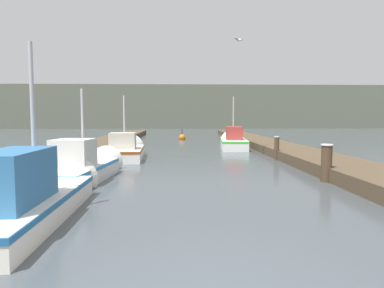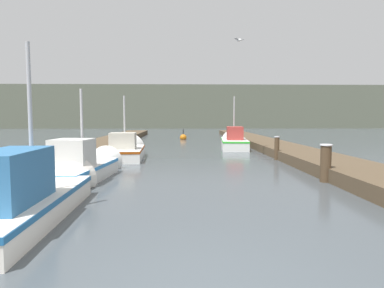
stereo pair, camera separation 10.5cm
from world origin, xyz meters
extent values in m
cube|color=#4C3D2B|center=(-5.28, 16.00, 0.21)|extent=(2.28, 40.00, 0.42)
cube|color=#4C3D2B|center=(5.28, 16.00, 0.21)|extent=(2.28, 40.00, 0.42)
cube|color=#565B4C|center=(0.00, 61.97, 3.69)|extent=(120.00, 16.00, 7.38)
cube|color=silver|center=(-3.11, 2.90, 0.24)|extent=(1.41, 4.45, 0.48)
cube|color=#1F5B92|center=(-3.11, 2.90, 0.42)|extent=(1.44, 4.48, 0.10)
cone|color=silver|center=(-3.17, 5.55, 0.24)|extent=(1.27, 0.92, 1.25)
cube|color=#2D6699|center=(-3.10, 2.35, 0.93)|extent=(0.90, 1.86, 0.92)
cylinder|color=#B2B2B7|center=(-3.12, 3.23, 1.93)|extent=(0.08, 0.08, 2.91)
cube|color=silver|center=(-3.29, 6.85, 0.25)|extent=(1.64, 3.90, 0.50)
cube|color=#2D82D1|center=(-3.29, 6.85, 0.44)|extent=(1.67, 3.94, 0.10)
cone|color=silver|center=(-3.09, 9.12, 0.25)|extent=(1.30, 0.86, 1.24)
cube|color=silver|center=(-3.34, 6.38, 0.91)|extent=(1.12, 1.16, 0.82)
cylinder|color=#B2B2B7|center=(-3.27, 7.14, 1.66)|extent=(0.08, 0.08, 2.31)
cube|color=silver|center=(-2.86, 12.36, 0.26)|extent=(1.86, 3.70, 0.53)
cube|color=#983F0D|center=(-2.86, 12.36, 0.47)|extent=(1.89, 3.73, 0.10)
cone|color=silver|center=(-2.98, 14.59, 0.26)|extent=(1.62, 0.94, 1.58)
cube|color=#B2AD9E|center=(-2.84, 11.91, 0.89)|extent=(1.18, 1.15, 0.72)
cylinder|color=#B2B2B7|center=(-2.88, 12.63, 1.73)|extent=(0.08, 0.08, 2.42)
cube|color=silver|center=(3.04, 17.52, 0.30)|extent=(1.89, 4.53, 0.59)
cube|color=green|center=(3.04, 17.52, 0.53)|extent=(1.93, 4.56, 0.10)
cone|color=silver|center=(3.30, 20.15, 0.30)|extent=(1.48, 1.00, 1.40)
cube|color=#99332D|center=(2.99, 16.97, 0.98)|extent=(1.08, 1.64, 0.78)
cylinder|color=#B2B2B7|center=(3.08, 17.85, 1.91)|extent=(0.08, 0.08, 2.64)
cylinder|color=#473523|center=(4.13, 11.88, 0.52)|extent=(0.22, 0.22, 1.04)
cylinder|color=silver|center=(4.13, 11.88, 1.06)|extent=(0.25, 0.25, 0.04)
cylinder|color=#473523|center=(-4.01, 7.43, 0.51)|extent=(0.29, 0.29, 1.03)
cylinder|color=silver|center=(-4.01, 7.43, 1.05)|extent=(0.34, 0.34, 0.04)
cylinder|color=#473523|center=(4.12, 6.56, 0.55)|extent=(0.32, 0.32, 1.10)
cylinder|color=silver|center=(4.12, 6.56, 1.12)|extent=(0.36, 0.36, 0.04)
sphere|color=#BF6513|center=(-0.07, 26.20, 0.16)|extent=(0.58, 0.58, 0.58)
cylinder|color=black|center=(-0.07, 26.20, 0.70)|extent=(0.06, 0.06, 0.50)
ellipsoid|color=white|center=(2.46, 12.52, 5.48)|extent=(0.28, 0.31, 0.12)
cube|color=gray|center=(2.35, 12.44, 5.50)|extent=(0.29, 0.26, 0.07)
cube|color=gray|center=(2.57, 12.60, 5.50)|extent=(0.29, 0.26, 0.07)
camera|label=1|loc=(-0.29, -3.47, 1.95)|focal=32.00mm
camera|label=2|loc=(-0.19, -3.47, 1.95)|focal=32.00mm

